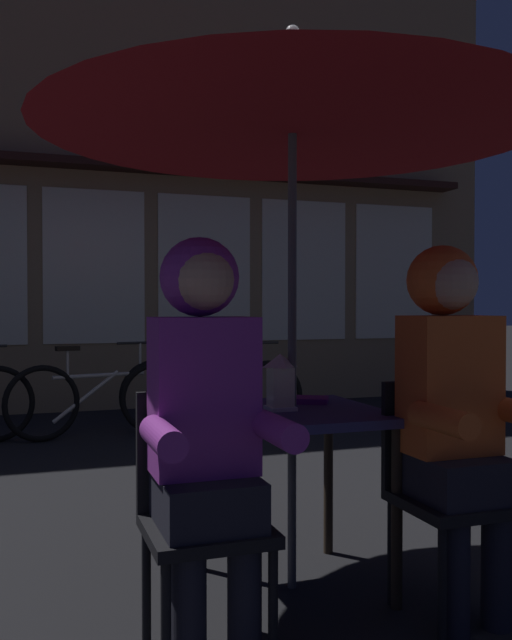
# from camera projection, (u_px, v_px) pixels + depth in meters

# --- Properties ---
(ground_plane) EXTENTS (60.00, 60.00, 0.00)m
(ground_plane) POSITION_uv_depth(u_px,v_px,m) (292.00, 587.00, 2.81)
(ground_plane) COLOR black
(cafe_table) EXTENTS (0.72, 0.72, 0.74)m
(cafe_table) POSITION_uv_depth(u_px,v_px,m) (292.00, 434.00, 2.79)
(cafe_table) COLOR navy
(cafe_table) RESTS_ON ground_plane
(patio_umbrella) EXTENTS (2.10, 2.10, 2.31)m
(patio_umbrella) POSITION_uv_depth(u_px,v_px,m) (292.00, 87.00, 2.76)
(patio_umbrella) COLOR #4C4C51
(patio_umbrella) RESTS_ON ground_plane
(lantern) EXTENTS (0.11, 0.11, 0.23)m
(lantern) POSITION_uv_depth(u_px,v_px,m) (280.00, 380.00, 2.78)
(lantern) COLOR white
(lantern) RESTS_ON cafe_table
(chair_left) EXTENTS (0.40, 0.40, 0.87)m
(chair_left) POSITION_uv_depth(u_px,v_px,m) (201.00, 506.00, 2.29)
(chair_left) COLOR black
(chair_left) RESTS_ON ground_plane
(chair_right) EXTENTS (0.40, 0.40, 0.87)m
(chair_right) POSITION_uv_depth(u_px,v_px,m) (444.00, 482.00, 2.60)
(chair_right) COLOR black
(chair_right) RESTS_ON ground_plane
(person_left_hooded) EXTENTS (0.45, 0.56, 1.40)m
(person_left_hooded) POSITION_uv_depth(u_px,v_px,m) (205.00, 403.00, 2.23)
(person_left_hooded) COLOR black
(person_left_hooded) RESTS_ON ground_plane
(person_right_hooded) EXTENTS (0.45, 0.56, 1.40)m
(person_right_hooded) POSITION_uv_depth(u_px,v_px,m) (453.00, 391.00, 2.54)
(person_right_hooded) COLOR black
(person_right_hooded) RESTS_ON ground_plane
(shopfront_building) EXTENTS (10.00, 0.93, 6.20)m
(shopfront_building) POSITION_uv_depth(u_px,v_px,m) (91.00, 138.00, 7.75)
(shopfront_building) COLOR #937A56
(shopfront_building) RESTS_ON ground_plane
(bicycle_third) EXTENTS (1.65, 0.42, 0.84)m
(bicycle_third) POSITION_uv_depth(u_px,v_px,m) (99.00, 397.00, 6.06)
(bicycle_third) COLOR black
(bicycle_third) RESTS_ON ground_plane
(bicycle_fourth) EXTENTS (1.67, 0.29, 0.84)m
(bicycle_fourth) POSITION_uv_depth(u_px,v_px,m) (213.00, 395.00, 6.20)
(bicycle_fourth) COLOR black
(bicycle_fourth) RESTS_ON ground_plane
(book) EXTENTS (0.24, 0.22, 0.02)m
(book) POSITION_uv_depth(u_px,v_px,m) (305.00, 400.00, 2.99)
(book) COLOR #661E7A
(book) RESTS_ON cafe_table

